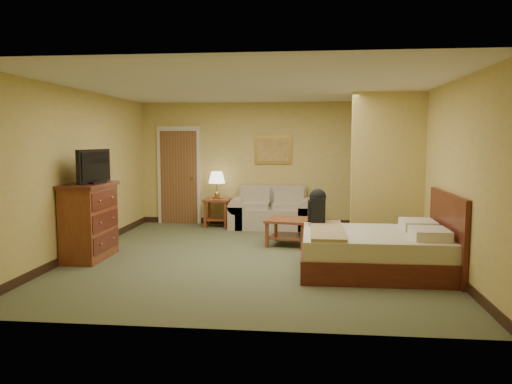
# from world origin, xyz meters

# --- Properties ---
(floor) EXTENTS (6.00, 6.00, 0.00)m
(floor) POSITION_xyz_m (0.00, 0.00, 0.00)
(floor) COLOR #4F5537
(floor) RESTS_ON ground
(ceiling) EXTENTS (6.00, 6.00, 0.00)m
(ceiling) POSITION_xyz_m (0.00, 0.00, 2.60)
(ceiling) COLOR white
(ceiling) RESTS_ON back_wall
(back_wall) EXTENTS (5.50, 0.02, 2.60)m
(back_wall) POSITION_xyz_m (0.00, 3.00, 1.30)
(back_wall) COLOR tan
(back_wall) RESTS_ON floor
(left_wall) EXTENTS (0.02, 6.00, 2.60)m
(left_wall) POSITION_xyz_m (-2.75, 0.00, 1.30)
(left_wall) COLOR tan
(left_wall) RESTS_ON floor
(right_wall) EXTENTS (0.02, 6.00, 2.60)m
(right_wall) POSITION_xyz_m (2.75, 0.00, 1.30)
(right_wall) COLOR tan
(right_wall) RESTS_ON floor
(partition) EXTENTS (1.20, 0.15, 2.60)m
(partition) POSITION_xyz_m (2.15, 0.93, 1.30)
(partition) COLOR tan
(partition) RESTS_ON floor
(door) EXTENTS (0.94, 0.16, 2.10)m
(door) POSITION_xyz_m (-1.95, 2.96, 1.03)
(door) COLOR beige
(door) RESTS_ON floor
(baseboard) EXTENTS (5.50, 0.02, 0.12)m
(baseboard) POSITION_xyz_m (0.00, 2.99, 0.06)
(baseboard) COLOR black
(baseboard) RESTS_ON floor
(loveseat) EXTENTS (1.70, 0.79, 0.86)m
(loveseat) POSITION_xyz_m (0.09, 2.57, 0.28)
(loveseat) COLOR tan
(loveseat) RESTS_ON floor
(side_table) EXTENTS (0.53, 0.53, 0.58)m
(side_table) POSITION_xyz_m (-1.06, 2.65, 0.38)
(side_table) COLOR maroon
(side_table) RESTS_ON floor
(table_lamp) EXTENTS (0.34, 0.34, 0.57)m
(table_lamp) POSITION_xyz_m (-1.06, 2.65, 1.01)
(table_lamp) COLOR #B27D41
(table_lamp) RESTS_ON side_table
(coffee_table) EXTENTS (0.83, 0.83, 0.46)m
(coffee_table) POSITION_xyz_m (0.50, 0.94, 0.33)
(coffee_table) COLOR maroon
(coffee_table) RESTS_ON floor
(wall_picture) EXTENTS (0.78, 0.04, 0.61)m
(wall_picture) POSITION_xyz_m (0.09, 2.97, 1.60)
(wall_picture) COLOR #B78E3F
(wall_picture) RESTS_ON back_wall
(dresser) EXTENTS (0.57, 1.09, 1.16)m
(dresser) POSITION_xyz_m (-2.47, -0.38, 0.58)
(dresser) COLOR maroon
(dresser) RESTS_ON floor
(tv) EXTENTS (0.26, 0.84, 0.51)m
(tv) POSITION_xyz_m (-2.38, -0.38, 1.40)
(tv) COLOR black
(tv) RESTS_ON dresser
(bed) EXTENTS (2.01, 1.71, 1.10)m
(bed) POSITION_xyz_m (1.82, -0.68, 0.30)
(bed) COLOR #481910
(bed) RESTS_ON floor
(backpack) EXTENTS (0.25, 0.32, 0.54)m
(backpack) POSITION_xyz_m (0.98, -0.07, 0.83)
(backpack) COLOR black
(backpack) RESTS_ON bed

